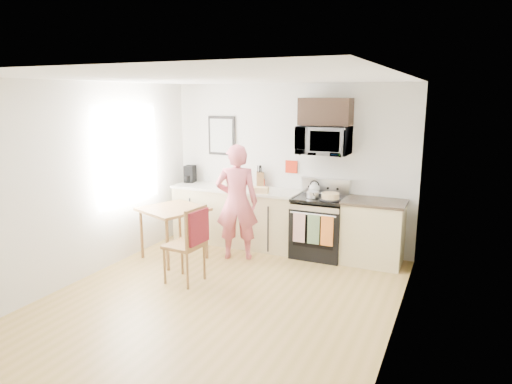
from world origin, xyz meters
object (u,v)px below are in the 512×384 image
at_px(range, 319,228).
at_px(cake, 330,197).
at_px(dining_table, 173,214).
at_px(microwave, 324,140).
at_px(chair, 193,235).
at_px(person, 237,202).

xyz_separation_m(range, cake, (0.19, -0.14, 0.54)).
relative_size(range, dining_table, 1.24).
bearing_deg(range, microwave, 90.06).
bearing_deg(microwave, chair, -122.93).
distance_m(chair, cake, 2.10).
relative_size(range, cake, 3.73).
relative_size(range, person, 0.67).
bearing_deg(dining_table, person, 25.92).
relative_size(person, chair, 1.68).
distance_m(range, dining_table, 2.21).
height_order(person, cake, person).
relative_size(dining_table, cake, 3.01).
xyz_separation_m(range, dining_table, (-1.95, -1.01, 0.26)).
distance_m(microwave, dining_table, 2.49).
xyz_separation_m(person, dining_table, (-0.85, -0.41, -0.17)).
bearing_deg(dining_table, microwave, 29.82).
distance_m(dining_table, chair, 1.04).
bearing_deg(cake, person, -160.20).
height_order(person, dining_table, person).
distance_m(microwave, cake, 0.84).
height_order(range, dining_table, range).
xyz_separation_m(microwave, person, (-1.10, -0.70, -0.90)).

